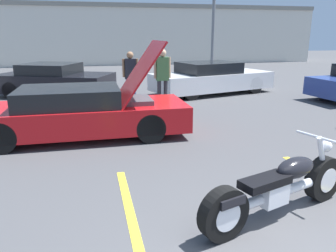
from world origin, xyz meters
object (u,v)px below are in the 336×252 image
Objects in this scene: spectator_near_motorcycle at (131,73)px; spectator_by_show_car at (162,74)px; parked_car_mid_right_row at (211,78)px; parked_car_mid_left_row at (55,80)px; show_car_hood_open at (80,112)px; motorcycle at (279,188)px.

spectator_near_motorcycle is 0.94× the size of spectator_by_show_car.
spectator_near_motorcycle is at bearing -173.79° from parked_car_mid_right_row.
show_car_hood_open is at bearing -55.48° from parked_car_mid_left_row.
parked_car_mid_right_row is at bearing 43.11° from spectator_by_show_car.
parked_car_mid_right_row reaches higher than motorcycle.
spectator_near_motorcycle reaches higher than parked_car_mid_right_row.
parked_car_mid_left_row is at bearing 101.00° from show_car_hood_open.
motorcycle is 0.47× the size of parked_car_mid_right_row.
motorcycle is at bearing -89.38° from spectator_by_show_car.
spectator_by_show_car is at bearing 72.60° from motorcycle.
motorcycle is 8.98m from parked_car_mid_right_row.
motorcycle is 1.38× the size of spectator_near_motorcycle.
parked_car_mid_left_row is at bearing 137.75° from spectator_by_show_car.
spectator_by_show_car reaches higher than parked_car_mid_right_row.
parked_car_mid_left_row is 3.33m from spectator_near_motorcycle.
spectator_near_motorcycle is (-0.90, 7.40, 0.62)m from motorcycle.
show_car_hood_open is 2.61× the size of spectator_by_show_car.
parked_car_mid_left_row is at bearing 141.03° from spectator_near_motorcycle.
parked_car_mid_left_row is at bearing 92.08° from motorcycle.
spectator_by_show_car is (2.37, 2.38, 0.52)m from show_car_hood_open.
parked_car_mid_right_row is 3.52m from spectator_near_motorcycle.
parked_car_mid_left_row is (-5.83, 0.82, -0.00)m from parked_car_mid_right_row.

